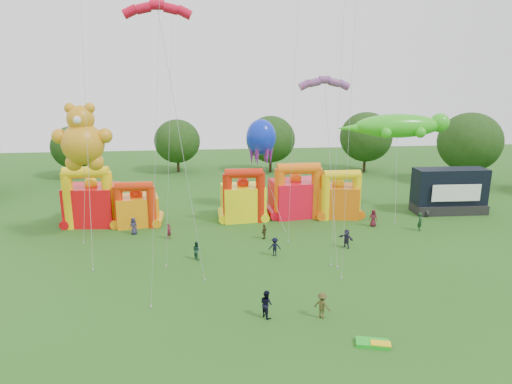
{
  "coord_description": "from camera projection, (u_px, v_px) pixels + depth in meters",
  "views": [
    {
      "loc": [
        -3.28,
        -22.28,
        16.0
      ],
      "look_at": [
        1.23,
        18.0,
        5.68
      ],
      "focal_mm": 32.0,
      "sensor_mm": 36.0,
      "label": 1
    }
  ],
  "objects": [
    {
      "name": "ground",
      "position": [
        270.0,
        368.0,
        25.76
      ],
      "size": [
        160.0,
        160.0,
        0.0
      ],
      "primitive_type": "plane",
      "color": "#235417",
      "rests_on": "ground"
    },
    {
      "name": "tree_ring",
      "position": [
        248.0,
        262.0,
        24.66
      ],
      "size": [
        119.59,
        121.65,
        12.07
      ],
      "color": "#352314",
      "rests_on": "ground"
    },
    {
      "name": "bouncy_castle_0",
      "position": [
        92.0,
        202.0,
        50.18
      ],
      "size": [
        5.68,
        4.73,
        6.76
      ],
      "color": "red",
      "rests_on": "ground"
    },
    {
      "name": "bouncy_castle_1",
      "position": [
        137.0,
        208.0,
        50.07
      ],
      "size": [
        5.01,
        4.3,
        5.13
      ],
      "color": "orange",
      "rests_on": "ground"
    },
    {
      "name": "bouncy_castle_2",
      "position": [
        243.0,
        200.0,
        51.89
      ],
      "size": [
        5.05,
        4.2,
        6.19
      ],
      "color": "#FFEC0D",
      "rests_on": "ground"
    },
    {
      "name": "bouncy_castle_3",
      "position": [
        296.0,
        195.0,
        53.36
      ],
      "size": [
        6.09,
        5.18,
        6.54
      ],
      "color": "red",
      "rests_on": "ground"
    },
    {
      "name": "bouncy_castle_4",
      "position": [
        338.0,
        198.0,
        53.06
      ],
      "size": [
        5.31,
        4.58,
        5.77
      ],
      "color": "orange",
      "rests_on": "ground"
    },
    {
      "name": "stage_trailer",
      "position": [
        449.0,
        191.0,
        54.63
      ],
      "size": [
        8.59,
        3.45,
        5.4
      ],
      "color": "black",
      "rests_on": "ground"
    },
    {
      "name": "teddy_bear_kite",
      "position": [
        83.0,
        142.0,
        42.49
      ],
      "size": [
        5.49,
        3.9,
        13.75
      ],
      "color": "orange",
      "rests_on": "ground"
    },
    {
      "name": "gecko_kite",
      "position": [
        397.0,
        146.0,
        52.39
      ],
      "size": [
        13.44,
        6.87,
        11.93
      ],
      "color": "green",
      "rests_on": "ground"
    },
    {
      "name": "octopus_kite",
      "position": [
        268.0,
        172.0,
        52.39
      ],
      "size": [
        3.54,
        10.59,
        11.21
      ],
      "color": "#0D27C7",
      "rests_on": "ground"
    },
    {
      "name": "parafoil_kites",
      "position": [
        127.0,
        115.0,
        38.74
      ],
      "size": [
        25.75,
        13.17,
        28.16
      ],
      "color": "red",
      "rests_on": "ground"
    },
    {
      "name": "diamond_kites",
      "position": [
        265.0,
        69.0,
        37.85
      ],
      "size": [
        17.47,
        18.5,
        38.12
      ],
      "color": "red",
      "rests_on": "ground"
    },
    {
      "name": "folded_kite_bundle",
      "position": [
        374.0,
        343.0,
        27.88
      ],
      "size": [
        2.2,
        1.51,
        0.31
      ],
      "color": "green",
      "rests_on": "ground"
    },
    {
      "name": "spectator_0",
      "position": [
        134.0,
        226.0,
        47.31
      ],
      "size": [
        1.02,
        0.82,
        1.8
      ],
      "primitive_type": "imported",
      "rotation": [
        0.0,
        0.0,
        -0.32
      ],
      "color": "#2E2A47",
      "rests_on": "ground"
    },
    {
      "name": "spectator_1",
      "position": [
        169.0,
        231.0,
        46.03
      ],
      "size": [
        0.67,
        0.7,
        1.62
      ],
      "primitive_type": "imported",
      "rotation": [
        0.0,
        0.0,
        0.91
      ],
      "color": "maroon",
      "rests_on": "ground"
    },
    {
      "name": "spectator_2",
      "position": [
        197.0,
        250.0,
        40.87
      ],
      "size": [
        0.96,
        1.03,
        1.69
      ],
      "primitive_type": "imported",
      "rotation": [
        0.0,
        0.0,
        2.1
      ],
      "color": "#1A422F",
      "rests_on": "ground"
    },
    {
      "name": "spectator_3",
      "position": [
        275.0,
        247.0,
        41.67
      ],
      "size": [
        1.12,
        0.65,
        1.73
      ],
      "primitive_type": "imported",
      "rotation": [
        0.0,
        0.0,
        3.13
      ],
      "color": "black",
      "rests_on": "ground"
    },
    {
      "name": "spectator_4",
      "position": [
        264.0,
        232.0,
        45.97
      ],
      "size": [
        0.84,
        0.95,
        1.54
      ],
      "primitive_type": "imported",
      "rotation": [
        0.0,
        0.0,
        4.09
      ],
      "color": "#3F3619",
      "rests_on": "ground"
    },
    {
      "name": "spectator_5",
      "position": [
        346.0,
        239.0,
        43.59
      ],
      "size": [
        1.44,
        1.69,
        1.83
      ],
      "primitive_type": "imported",
      "rotation": [
        0.0,
        0.0,
        5.35
      ],
      "color": "#2A263F",
      "rests_on": "ground"
    },
    {
      "name": "spectator_6",
      "position": [
        373.0,
        218.0,
        49.79
      ],
      "size": [
        1.1,
        1.04,
        1.89
      ],
      "primitive_type": "imported",
      "rotation": [
        0.0,
        0.0,
        5.63
      ],
      "color": "#541823",
      "rests_on": "ground"
    },
    {
      "name": "spectator_7",
      "position": [
        420.0,
        222.0,
        48.42
      ],
      "size": [
        0.75,
        0.86,
        1.98
      ],
      "primitive_type": "imported",
      "rotation": [
        0.0,
        0.0,
        1.1
      ],
      "color": "#15361D",
      "rests_on": "ground"
    },
    {
      "name": "spectator_8",
      "position": [
        266.0,
        304.0,
        30.99
      ],
      "size": [
        1.1,
        1.18,
        1.95
      ],
      "primitive_type": "imported",
      "rotation": [
        0.0,
        0.0,
        2.07
      ],
      "color": "black",
      "rests_on": "ground"
    },
    {
      "name": "spectator_9",
      "position": [
        322.0,
        305.0,
        30.89
      ],
      "size": [
        1.34,
        1.29,
        1.83
      ],
      "primitive_type": "imported",
      "rotation": [
        0.0,
        0.0,
        2.43
      ],
      "color": "#433C1B",
      "rests_on": "ground"
    }
  ]
}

